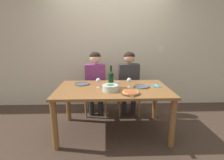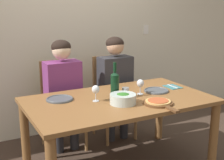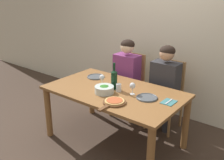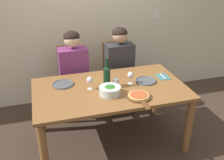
% 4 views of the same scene
% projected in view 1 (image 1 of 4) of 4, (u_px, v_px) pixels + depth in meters
% --- Properties ---
extents(ground_plane, '(40.00, 40.00, 0.00)m').
position_uv_depth(ground_plane, '(113.00, 131.00, 2.87)').
color(ground_plane, '#3D2D23').
extents(back_wall, '(10.00, 0.06, 2.70)m').
position_uv_depth(back_wall, '(111.00, 45.00, 3.76)').
color(back_wall, beige).
rests_on(back_wall, ground).
extents(dining_table, '(1.72, 0.99, 0.74)m').
position_uv_depth(dining_table, '(113.00, 95.00, 2.72)').
color(dining_table, brown).
rests_on(dining_table, ground).
extents(chair_left, '(0.42, 0.42, 0.99)m').
position_uv_depth(chair_left, '(96.00, 87.00, 3.52)').
color(chair_left, '#9E7042').
rests_on(chair_left, ground).
extents(chair_right, '(0.42, 0.42, 0.99)m').
position_uv_depth(chair_right, '(128.00, 87.00, 3.54)').
color(chair_right, '#9E7042').
rests_on(chair_right, ground).
extents(person_woman, '(0.47, 0.51, 1.24)m').
position_uv_depth(person_woman, '(96.00, 78.00, 3.35)').
color(person_woman, '#28282D').
rests_on(person_woman, ground).
extents(person_man, '(0.47, 0.51, 1.24)m').
position_uv_depth(person_man, '(129.00, 77.00, 3.37)').
color(person_man, '#28282D').
rests_on(person_man, ground).
extents(wine_bottle, '(0.08, 0.08, 0.34)m').
position_uv_depth(wine_bottle, '(111.00, 79.00, 2.69)').
color(wine_bottle, black).
rests_on(wine_bottle, dining_table).
extents(broccoli_bowl, '(0.24, 0.24, 0.10)m').
position_uv_depth(broccoli_bowl, '(110.00, 88.00, 2.54)').
color(broccoli_bowl, silver).
rests_on(broccoli_bowl, dining_table).
extents(dinner_plate_left, '(0.25, 0.25, 0.02)m').
position_uv_depth(dinner_plate_left, '(82.00, 84.00, 2.89)').
color(dinner_plate_left, '#4C5156').
rests_on(dinner_plate_left, dining_table).
extents(dinner_plate_right, '(0.25, 0.25, 0.02)m').
position_uv_depth(dinner_plate_right, '(142.00, 86.00, 2.74)').
color(dinner_plate_right, '#4C5156').
rests_on(dinner_plate_right, dining_table).
extents(pizza_on_board, '(0.26, 0.40, 0.04)m').
position_uv_depth(pizza_on_board, '(131.00, 93.00, 2.40)').
color(pizza_on_board, brown).
rests_on(pizza_on_board, dining_table).
extents(wine_glass_left, '(0.07, 0.07, 0.15)m').
position_uv_depth(wine_glass_left, '(98.00, 81.00, 2.69)').
color(wine_glass_left, silver).
rests_on(wine_glass_left, dining_table).
extents(wine_glass_right, '(0.07, 0.07, 0.15)m').
position_uv_depth(wine_glass_right, '(129.00, 81.00, 2.70)').
color(wine_glass_right, silver).
rests_on(wine_glass_right, dining_table).
extents(water_tumbler, '(0.07, 0.07, 0.10)m').
position_uv_depth(water_tumbler, '(117.00, 85.00, 2.68)').
color(water_tumbler, silver).
rests_on(water_tumbler, dining_table).
extents(fork_on_napkin, '(0.14, 0.18, 0.01)m').
position_uv_depth(fork_on_napkin, '(156.00, 86.00, 2.81)').
color(fork_on_napkin, '#387075').
rests_on(fork_on_napkin, dining_table).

